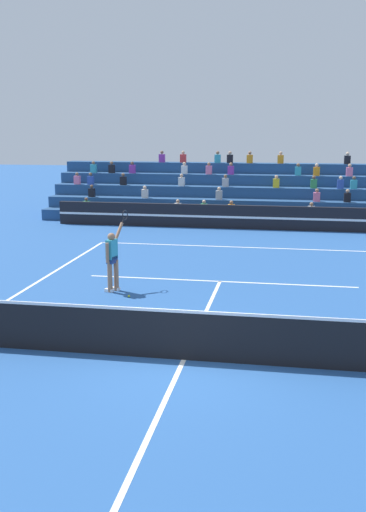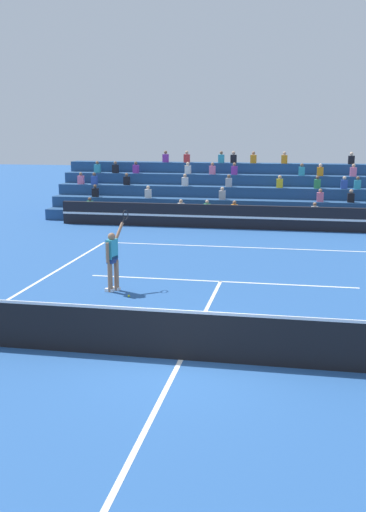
# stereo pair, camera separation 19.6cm
# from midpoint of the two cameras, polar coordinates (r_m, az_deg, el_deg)

# --- Properties ---
(ground_plane) EXTENTS (120.00, 120.00, 0.00)m
(ground_plane) POSITION_cam_midpoint_polar(r_m,az_deg,el_deg) (12.38, -0.38, -9.86)
(ground_plane) COLOR #285699
(court_lines) EXTENTS (11.10, 23.90, 0.01)m
(court_lines) POSITION_cam_midpoint_polar(r_m,az_deg,el_deg) (12.38, -0.38, -9.84)
(court_lines) COLOR white
(court_lines) RESTS_ON ground
(tennis_net) EXTENTS (12.00, 0.10, 1.10)m
(tennis_net) POSITION_cam_midpoint_polar(r_m,az_deg,el_deg) (12.18, -0.38, -7.48)
(tennis_net) COLOR #2D6B38
(tennis_net) RESTS_ON ground
(sponsor_banner_wall) EXTENTS (18.00, 0.26, 1.10)m
(sponsor_banner_wall) POSITION_cam_midpoint_polar(r_m,az_deg,el_deg) (27.97, 5.68, 3.71)
(sponsor_banner_wall) COLOR black
(sponsor_banner_wall) RESTS_ON ground
(bleacher_stand) EXTENTS (20.69, 4.75, 3.38)m
(bleacher_stand) POSITION_cam_midpoint_polar(r_m,az_deg,el_deg) (31.68, 6.24, 5.54)
(bleacher_stand) COLOR navy
(bleacher_stand) RESTS_ON ground
(tennis_player) EXTENTS (0.48, 1.28, 2.33)m
(tennis_player) POSITION_cam_midpoint_polar(r_m,az_deg,el_deg) (17.24, -7.05, -0.18)
(tennis_player) COLOR #9E7051
(tennis_player) RESTS_ON ground
(tennis_ball) EXTENTS (0.07, 0.07, 0.07)m
(tennis_ball) POSITION_cam_midpoint_polar(r_m,az_deg,el_deg) (16.78, -5.52, -3.82)
(tennis_ball) COLOR #C6DB33
(tennis_ball) RESTS_ON ground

